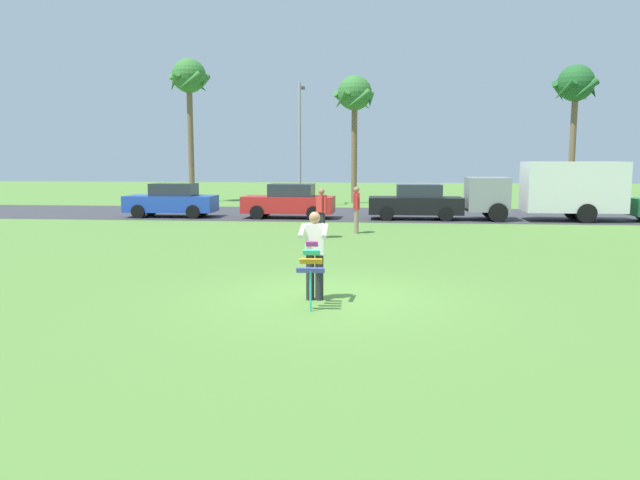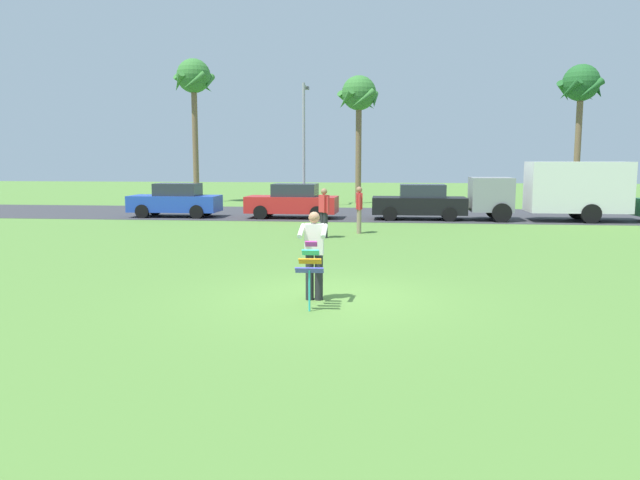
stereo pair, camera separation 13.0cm
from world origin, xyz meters
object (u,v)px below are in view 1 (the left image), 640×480
parked_car_blue (172,201)px  palm_tree_centre_far (576,89)px  palm_tree_left_near (189,82)px  person_walker_far (356,208)px  person_walker_near (321,211)px  person_kite_flyer (315,252)px  parked_car_black (416,203)px  parked_truck_grey_van (553,189)px  palm_tree_right_near (355,98)px  kite_held (311,264)px  streetlight_pole (300,137)px  parked_car_red (289,202)px

parked_car_blue → palm_tree_centre_far: 23.87m
palm_tree_left_near → person_walker_far: bearing=-54.0°
palm_tree_centre_far → person_walker_near: size_ratio=4.72×
person_kite_flyer → palm_tree_centre_far: 29.40m
palm_tree_left_near → palm_tree_centre_far: size_ratio=1.09×
parked_car_blue → palm_tree_left_near: 12.05m
parked_car_blue → parked_car_black: 11.46m
parked_truck_grey_van → palm_tree_right_near: 14.65m
parked_car_black → kite_held: bearing=-99.3°
person_kite_flyer → palm_tree_left_near: size_ratio=0.19×
kite_held → parked_car_blue: bearing=116.8°
streetlight_pole → parked_truck_grey_van: bearing=-29.7°
person_walker_near → parked_car_black: bearing=62.4°
parked_car_red → palm_tree_right_near: bearing=76.0°
kite_held → parked_car_red: bearing=100.0°
palm_tree_right_near → palm_tree_left_near: bearing=-178.1°
streetlight_pole → person_walker_far: bearing=-73.2°
palm_tree_left_near → person_walker_near: (9.95, -16.75, -6.54)m
parked_car_black → person_walker_far: (-2.48, -5.49, 0.16)m
palm_tree_right_near → streetlight_pole: palm_tree_right_near is taller
parked_car_red → palm_tree_centre_far: 19.10m
parked_car_blue → palm_tree_left_near: size_ratio=0.47×
person_kite_flyer → kite_held: bearing=-88.9°
person_kite_flyer → parked_car_red: 16.72m
parked_truck_grey_van → palm_tree_left_near: size_ratio=0.75×
kite_held → streetlight_pole: 24.63m
parked_truck_grey_van → palm_tree_centre_far: (3.54, 9.58, 5.36)m
parked_car_black → streetlight_pole: (-6.26, 7.01, 3.22)m
parked_car_red → streetlight_pole: size_ratio=0.61×
parked_car_red → palm_tree_centre_far: (15.39, 9.58, 6.00)m
palm_tree_centre_far → person_walker_far: 20.16m
palm_tree_centre_far → streetlight_pole: size_ratio=1.17×
parked_car_black → person_walker_near: person_walker_near is taller
person_walker_far → palm_tree_left_near: bearing=126.0°
person_kite_flyer → parked_car_blue: size_ratio=0.41×
parked_car_red → person_kite_flyer: bearing=-79.6°
person_kite_flyer → parked_car_blue: person_kite_flyer is taller
palm_tree_right_near → person_kite_flyer: bearing=-88.9°
parked_car_red → parked_car_black: same height
parked_car_blue → person_walker_near: (7.83, -6.96, 0.16)m
parked_car_black → person_walker_near: size_ratio=2.43×
palm_tree_right_near → person_walker_far: (0.83, -15.62, -5.50)m
kite_held → palm_tree_centre_far: size_ratio=0.15×
person_kite_flyer → person_walker_near: bearing=94.9°
parked_car_black → parked_truck_grey_van: parked_truck_grey_van is taller
parked_car_black → streetlight_pole: size_ratio=0.60×
person_kite_flyer → kite_held: (0.01, -0.73, -0.11)m
parked_car_red → palm_tree_right_near: (2.53, 10.13, 5.66)m
palm_tree_right_near → palm_tree_centre_far: 12.88m
parked_car_blue → palm_tree_left_near: bearing=102.2°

